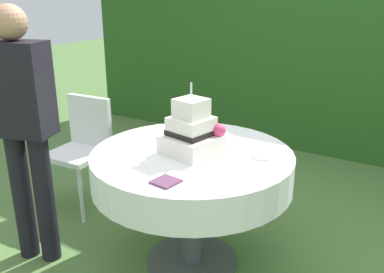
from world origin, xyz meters
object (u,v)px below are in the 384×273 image
object	(u,v)px
garden_chair	(83,142)
napkin_stack	(166,182)
wedding_cake	(193,133)
serving_plate_far	(221,136)
cake_table	(192,170)
standing_person	(23,122)
serving_plate_near	(262,156)

from	to	relation	value
garden_chair	napkin_stack	bearing A→B (deg)	-26.55
wedding_cake	serving_plate_far	bearing A→B (deg)	89.76
cake_table	standing_person	bearing A→B (deg)	-151.63
serving_plate_far	garden_chair	distance (m)	1.18
wedding_cake	garden_chair	size ratio (longest dim) A/B	0.47
napkin_stack	serving_plate_near	bearing A→B (deg)	64.31
cake_table	wedding_cake	world-z (taller)	wedding_cake
wedding_cake	serving_plate_near	xyz separation A→B (m)	(0.37, 0.15, -0.12)
wedding_cake	napkin_stack	size ratio (longest dim) A/B	3.44
serving_plate_near	napkin_stack	size ratio (longest dim) A/B	0.98
serving_plate_near	garden_chair	world-z (taller)	garden_chair
serving_plate_near	serving_plate_far	size ratio (longest dim) A/B	0.81
napkin_stack	cake_table	bearing A→B (deg)	104.54
cake_table	napkin_stack	distance (m)	0.45
cake_table	napkin_stack	bearing A→B (deg)	-75.46
cake_table	standing_person	world-z (taller)	standing_person
serving_plate_far	garden_chair	xyz separation A→B (m)	(-1.15, -0.14, -0.23)
cake_table	wedding_cake	size ratio (longest dim) A/B	2.86
serving_plate_near	standing_person	size ratio (longest dim) A/B	0.07
serving_plate_near	napkin_stack	distance (m)	0.63
cake_table	napkin_stack	xyz separation A→B (m)	(0.11, -0.42, 0.12)
serving_plate_near	napkin_stack	xyz separation A→B (m)	(-0.27, -0.56, -0.00)
serving_plate_near	standing_person	world-z (taller)	standing_person
cake_table	napkin_stack	size ratio (longest dim) A/B	9.85
wedding_cake	napkin_stack	xyz separation A→B (m)	(0.10, -0.41, -0.12)
wedding_cake	serving_plate_far	world-z (taller)	wedding_cake
serving_plate_near	garden_chair	xyz separation A→B (m)	(-1.52, 0.06, -0.23)
standing_person	napkin_stack	bearing A→B (deg)	3.27
cake_table	serving_plate_near	bearing A→B (deg)	20.68
napkin_stack	garden_chair	world-z (taller)	garden_chair
serving_plate_near	garden_chair	size ratio (longest dim) A/B	0.13
serving_plate_far	cake_table	bearing A→B (deg)	-91.71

